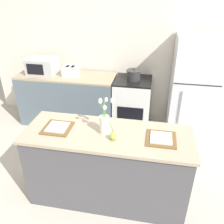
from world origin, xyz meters
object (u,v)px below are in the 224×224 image
object	(u,v)px
pear_figurine	(113,136)
toaster	(71,71)
refrigerator	(193,89)
plate_setting_left	(58,128)
plate_setting_right	(161,138)
cooking_pot	(134,75)
flower_vase	(105,121)
microwave	(42,66)
stove_range	(132,105)

from	to	relation	value
pear_figurine	toaster	bearing A→B (deg)	121.59
pear_figurine	toaster	world-z (taller)	toaster
refrigerator	plate_setting_left	bearing A→B (deg)	-134.95
pear_figurine	plate_setting_right	distance (m)	0.49
plate_setting_right	cooking_pot	world-z (taller)	cooking_pot
flower_vase	toaster	distance (m)	1.82
refrigerator	microwave	xyz separation A→B (m)	(-2.52, -0.00, 0.22)
plate_setting_left	plate_setting_right	bearing A→B (deg)	0.00
refrigerator	toaster	bearing A→B (deg)	-179.21
plate_setting_left	microwave	bearing A→B (deg)	119.60
pear_figurine	refrigerator	bearing A→B (deg)	60.20
pear_figurine	cooking_pot	bearing A→B (deg)	89.17
refrigerator	plate_setting_left	world-z (taller)	refrigerator
flower_vase	plate_setting_right	xyz separation A→B (m)	(0.59, -0.01, -0.13)
stove_range	cooking_pot	xyz separation A→B (m)	(-0.00, 0.00, 0.54)
plate_setting_left	plate_setting_right	size ratio (longest dim) A/B	1.00
cooking_pot	refrigerator	bearing A→B (deg)	-0.19
plate_setting_left	cooking_pot	bearing A→B (deg)	67.88
flower_vase	pear_figurine	xyz separation A→B (m)	(0.11, -0.11, -0.10)
stove_range	refrigerator	distance (m)	1.02
pear_figurine	toaster	xyz separation A→B (m)	(-1.03, 1.67, 0.04)
refrigerator	cooking_pot	world-z (taller)	refrigerator
refrigerator	cooking_pot	size ratio (longest dim) A/B	7.09
stove_range	cooking_pot	world-z (taller)	cooking_pot
plate_setting_left	toaster	xyz separation A→B (m)	(-0.40, 1.58, 0.08)
pear_figurine	plate_setting_left	world-z (taller)	pear_figurine
flower_vase	microwave	bearing A→B (deg)	132.06
refrigerator	plate_setting_left	size ratio (longest dim) A/B	5.50
pear_figurine	toaster	distance (m)	1.97
refrigerator	microwave	distance (m)	2.53
refrigerator	plate_setting_right	distance (m)	1.69
plate_setting_left	microwave	distance (m)	1.85
cooking_pot	microwave	distance (m)	1.57
plate_setting_right	toaster	size ratio (longest dim) A/B	1.07
plate_setting_right	cooking_pot	xyz separation A→B (m)	(-0.46, 1.61, 0.07)
plate_setting_left	cooking_pot	xyz separation A→B (m)	(0.66, 1.61, 0.07)
refrigerator	toaster	size ratio (longest dim) A/B	5.91
refrigerator	flower_vase	world-z (taller)	refrigerator
stove_range	plate_setting_right	bearing A→B (deg)	-74.19
plate_setting_right	cooking_pot	distance (m)	1.68
pear_figurine	cooking_pot	size ratio (longest dim) A/B	0.49
plate_setting_left	plate_setting_right	world-z (taller)	same
refrigerator	pear_figurine	bearing A→B (deg)	-119.80
flower_vase	plate_setting_left	xyz separation A→B (m)	(-0.52, -0.01, -0.13)
stove_range	microwave	bearing A→B (deg)	-179.98
stove_range	flower_vase	distance (m)	1.71
toaster	microwave	size ratio (longest dim) A/B	0.58
refrigerator	cooking_pot	distance (m)	0.97
microwave	flower_vase	bearing A→B (deg)	-47.94
cooking_pot	toaster	bearing A→B (deg)	-178.32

